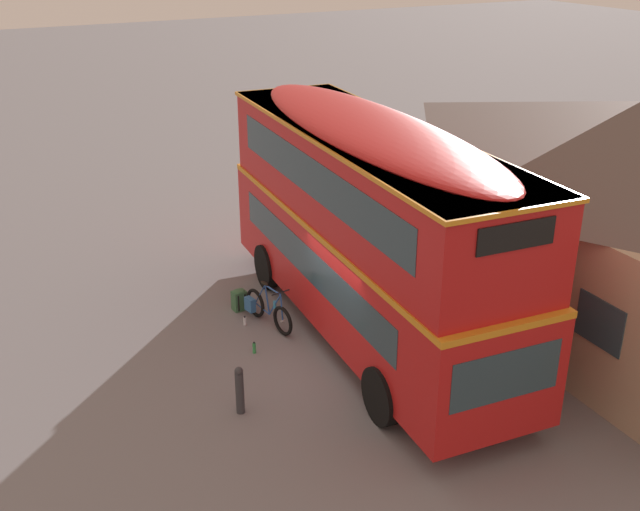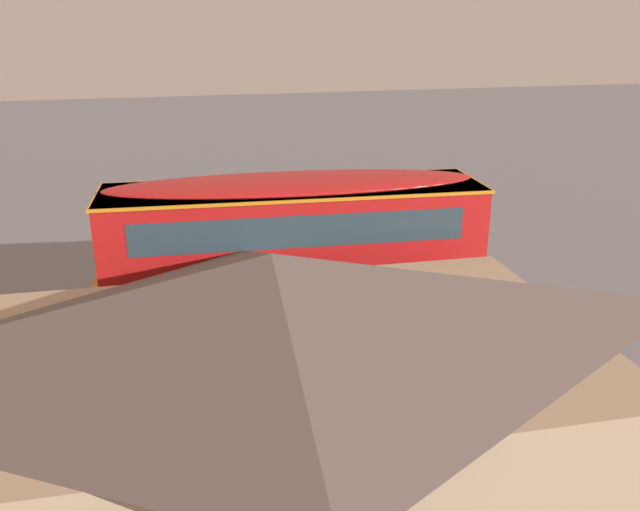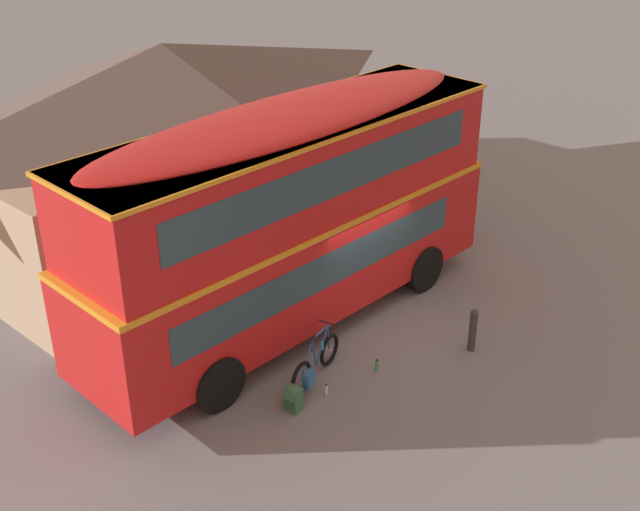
# 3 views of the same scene
# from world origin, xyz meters

# --- Properties ---
(ground_plane) EXTENTS (120.00, 120.00, 0.00)m
(ground_plane) POSITION_xyz_m (0.00, 0.00, 0.00)
(ground_plane) COLOR slate
(double_decker_bus) EXTENTS (10.02, 3.18, 4.79)m
(double_decker_bus) POSITION_xyz_m (-0.92, 1.02, 2.64)
(double_decker_bus) COLOR black
(double_decker_bus) RESTS_ON ground
(touring_bicycle) EXTENTS (1.75, 0.66, 1.02)m
(touring_bicycle) POSITION_xyz_m (-2.26, -0.75, 0.37)
(touring_bicycle) COLOR black
(touring_bicycle) RESTS_ON ground
(backpack_on_ground) EXTENTS (0.33, 0.34, 0.53)m
(backpack_on_ground) POSITION_xyz_m (-3.21, -1.03, 0.27)
(backpack_on_ground) COLOR #386642
(backpack_on_ground) RESTS_ON ground
(water_bottle_green_metal) EXTENTS (0.07, 0.07, 0.26)m
(water_bottle_green_metal) POSITION_xyz_m (-1.23, -1.48, 0.12)
(water_bottle_green_metal) COLOR green
(water_bottle_green_metal) RESTS_ON ground
(water_bottle_clear_plastic) EXTENTS (0.07, 0.07, 0.22)m
(water_bottle_clear_plastic) POSITION_xyz_m (-2.46, -1.20, 0.10)
(water_bottle_clear_plastic) COLOR silver
(water_bottle_clear_plastic) RESTS_ON ground
(pub_building) EXTENTS (12.01, 7.38, 4.88)m
(pub_building) POSITION_xyz_m (0.65, 6.72, 2.49)
(pub_building) COLOR tan
(pub_building) RESTS_ON ground
(kerb_bollard) EXTENTS (0.16, 0.16, 0.97)m
(kerb_bollard) POSITION_xyz_m (0.61, -2.53, 0.50)
(kerb_bollard) COLOR #333338
(kerb_bollard) RESTS_ON ground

